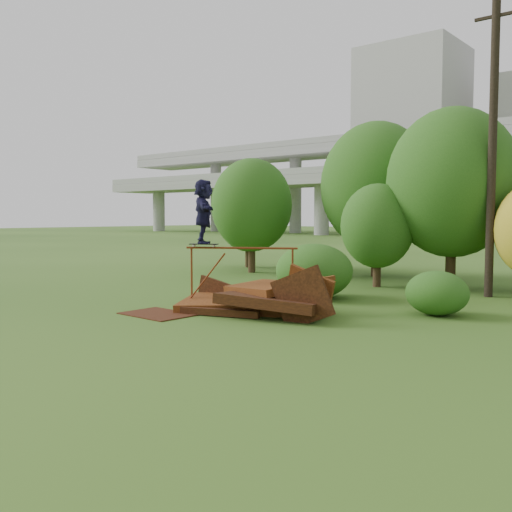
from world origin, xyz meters
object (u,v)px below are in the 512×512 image
Objects in this scene: skater at (204,212)px; utility_pole at (492,144)px; scrap_pile at (256,300)px; flat_plate at (158,314)px.

skater is 0.19× the size of utility_pole.
flat_plate is (-1.95, -2.01, -0.34)m from scrap_pile.
flat_plate is (-0.13, -1.72, -2.90)m from skater.
scrap_pile is 3.15m from skater.
flat_plate is at bearing -134.04° from scrap_pile.
skater is 3.37m from flat_plate.
skater is at bearing -127.10° from utility_pole.
scrap_pile is at bearing -118.64° from utility_pole.
flat_plate is at bearing 131.81° from skater.
utility_pole is (4.13, 7.56, 4.84)m from scrap_pile.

